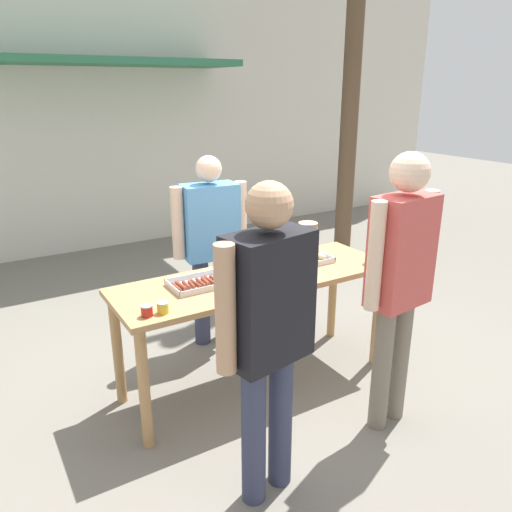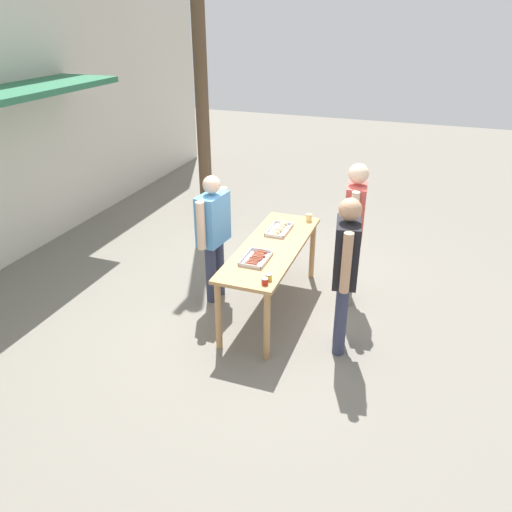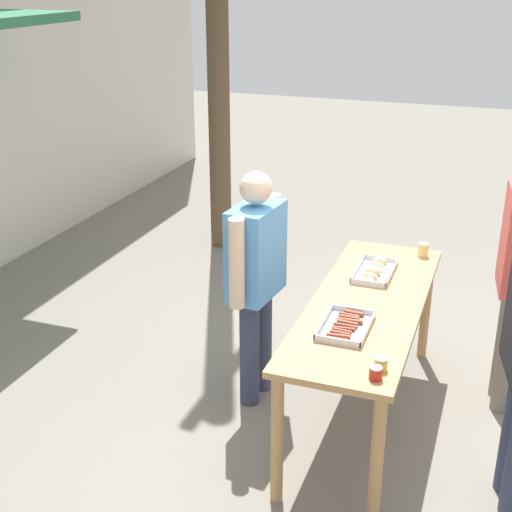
% 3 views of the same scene
% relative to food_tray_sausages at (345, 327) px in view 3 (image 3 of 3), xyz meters
% --- Properties ---
extents(ground_plane, '(24.00, 24.00, 0.00)m').
position_rel_food_tray_sausages_xyz_m(ground_plane, '(0.41, -0.04, -0.87)').
color(ground_plane, slate).
extents(serving_table, '(2.03, 0.68, 0.86)m').
position_rel_food_tray_sausages_xyz_m(serving_table, '(0.41, -0.04, -0.13)').
color(serving_table, tan).
rests_on(serving_table, ground).
extents(food_tray_sausages, '(0.42, 0.27, 0.04)m').
position_rel_food_tray_sausages_xyz_m(food_tray_sausages, '(0.00, 0.00, 0.00)').
color(food_tray_sausages, silver).
rests_on(food_tray_sausages, serving_table).
extents(food_tray_buns, '(0.45, 0.24, 0.06)m').
position_rel_food_tray_sausages_xyz_m(food_tray_buns, '(0.84, 0.00, 0.01)').
color(food_tray_buns, silver).
rests_on(food_tray_buns, serving_table).
extents(condiment_jar_mustard, '(0.07, 0.07, 0.07)m').
position_rel_food_tray_sausages_xyz_m(condiment_jar_mustard, '(-0.47, -0.27, 0.02)').
color(condiment_jar_mustard, '#B22319').
rests_on(condiment_jar_mustard, serving_table).
extents(condiment_jar_ketchup, '(0.07, 0.07, 0.07)m').
position_rel_food_tray_sausages_xyz_m(condiment_jar_ketchup, '(-0.38, -0.28, 0.02)').
color(condiment_jar_ketchup, gold).
rests_on(condiment_jar_ketchup, serving_table).
extents(beer_cup, '(0.08, 0.08, 0.10)m').
position_rel_food_tray_sausages_xyz_m(beer_cup, '(1.29, -0.26, 0.03)').
color(beer_cup, '#DBC67A').
rests_on(beer_cup, serving_table).
extents(person_server_behind_table, '(0.64, 0.29, 1.62)m').
position_rel_food_tray_sausages_xyz_m(person_server_behind_table, '(0.42, 0.70, 0.08)').
color(person_server_behind_table, '#333851').
rests_on(person_server_behind_table, ground).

